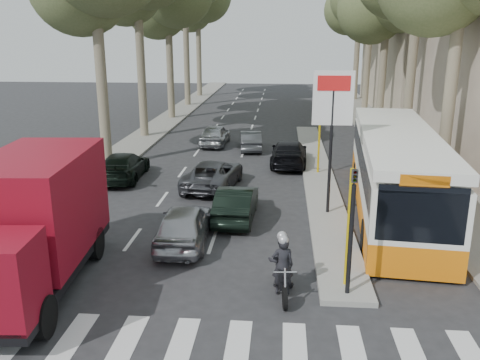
% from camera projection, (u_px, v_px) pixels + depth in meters
% --- Properties ---
extents(ground, '(120.00, 120.00, 0.00)m').
position_uv_depth(ground, '(233.00, 269.00, 15.44)').
color(ground, '#28282B').
rests_on(ground, ground).
extents(sidewalk_right, '(3.20, 70.00, 0.12)m').
position_uv_depth(sidewalk_right, '(377.00, 127.00, 38.67)').
color(sidewalk_right, gray).
rests_on(sidewalk_right, ground).
extents(median_left, '(2.40, 64.00, 0.12)m').
position_uv_depth(median_left, '(171.00, 118.00, 42.87)').
color(median_left, gray).
rests_on(median_left, ground).
extents(traffic_island, '(1.50, 26.00, 0.16)m').
position_uv_depth(traffic_island, '(318.00, 173.00, 25.69)').
color(traffic_island, gray).
rests_on(traffic_island, ground).
extents(building_far, '(11.00, 20.00, 16.00)m').
position_uv_depth(building_far, '(445.00, 21.00, 44.54)').
color(building_far, '#B7A88E').
rests_on(building_far, ground).
extents(billboard, '(1.50, 12.10, 5.60)m').
position_uv_depth(billboard, '(332.00, 122.00, 18.94)').
color(billboard, yellow).
rests_on(billboard, ground).
extents(traffic_light_island, '(0.16, 0.41, 3.60)m').
position_uv_depth(traffic_light_island, '(352.00, 211.00, 13.05)').
color(traffic_light_island, black).
rests_on(traffic_light_island, ground).
extents(silver_hatchback, '(1.71, 4.08, 1.38)m').
position_uv_depth(silver_hatchback, '(184.00, 224.00, 17.12)').
color(silver_hatchback, '#A2A4AA').
rests_on(silver_hatchback, ground).
extents(dark_hatchback, '(1.51, 4.00, 1.30)m').
position_uv_depth(dark_hatchback, '(236.00, 203.00, 19.41)').
color(dark_hatchback, black).
rests_on(dark_hatchback, ground).
extents(queue_car_a, '(2.67, 4.85, 1.29)m').
position_uv_depth(queue_car_a, '(213.00, 174.00, 23.44)').
color(queue_car_a, '#48494F').
rests_on(queue_car_a, ground).
extents(queue_car_b, '(2.07, 4.73, 1.35)m').
position_uv_depth(queue_car_b, '(289.00, 153.00, 27.49)').
color(queue_car_b, black).
rests_on(queue_car_b, ground).
extents(queue_car_c, '(1.76, 4.02, 1.35)m').
position_uv_depth(queue_car_c, '(215.00, 135.00, 32.43)').
color(queue_car_c, '#A7ABAF').
rests_on(queue_car_c, ground).
extents(queue_car_d, '(1.58, 3.69, 1.18)m').
position_uv_depth(queue_car_d, '(251.00, 140.00, 31.15)').
color(queue_car_d, '#494C50').
rests_on(queue_car_d, ground).
extents(queue_car_e, '(2.05, 4.63, 1.32)m').
position_uv_depth(queue_car_e, '(123.00, 166.00, 24.81)').
color(queue_car_e, black).
rests_on(queue_car_e, ground).
extents(red_truck, '(3.10, 7.03, 3.66)m').
position_uv_depth(red_truck, '(30.00, 222.00, 13.88)').
color(red_truck, black).
rests_on(red_truck, ground).
extents(city_bus, '(3.93, 12.79, 3.32)m').
position_uv_depth(city_bus, '(395.00, 169.00, 19.99)').
color(city_bus, orange).
rests_on(city_bus, ground).
extents(motorcycle, '(0.79, 2.07, 1.76)m').
position_uv_depth(motorcycle, '(282.00, 265.00, 13.87)').
color(motorcycle, black).
rests_on(motorcycle, ground).
extents(pedestrian_near, '(0.74, 1.22, 1.96)m').
position_uv_depth(pedestrian_near, '(420.00, 176.00, 21.37)').
color(pedestrian_near, '#342D43').
rests_on(pedestrian_near, sidewalk_right).
extents(pedestrian_far, '(1.24, 0.76, 1.80)m').
position_uv_depth(pedestrian_far, '(437.00, 174.00, 22.05)').
color(pedestrian_far, brown).
rests_on(pedestrian_far, sidewalk_right).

